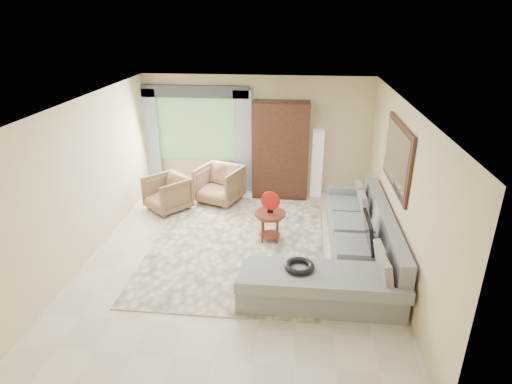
# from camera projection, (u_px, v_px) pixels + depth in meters

# --- Properties ---
(ground) EXTENTS (6.00, 6.00, 0.00)m
(ground) POSITION_uv_depth(u_px,v_px,m) (239.00, 256.00, 7.24)
(ground) COLOR silver
(ground) RESTS_ON ground
(area_rug) EXTENTS (3.03, 4.02, 0.02)m
(area_rug) POSITION_uv_depth(u_px,v_px,m) (238.00, 244.00, 7.62)
(area_rug) COLOR #F4ECC1
(area_rug) RESTS_ON ground
(sectional_sofa) EXTENTS (2.30, 3.46, 0.90)m
(sectional_sofa) POSITION_uv_depth(u_px,v_px,m) (348.00, 253.00, 6.81)
(sectional_sofa) COLOR gray
(sectional_sofa) RESTS_ON ground
(tv_screen) EXTENTS (0.14, 0.74, 0.48)m
(tv_screen) POSITION_uv_depth(u_px,v_px,m) (369.00, 232.00, 6.54)
(tv_screen) COLOR black
(tv_screen) RESTS_ON sectional_sofa
(garden_hose) EXTENTS (0.43, 0.43, 0.09)m
(garden_hose) POSITION_uv_depth(u_px,v_px,m) (299.00, 266.00, 5.97)
(garden_hose) COLOR black
(garden_hose) RESTS_ON sectional_sofa
(coffee_table) EXTENTS (0.55, 0.55, 0.55)m
(coffee_table) POSITION_uv_depth(u_px,v_px,m) (270.00, 226.00, 7.64)
(coffee_table) COLOR #532016
(coffee_table) RESTS_ON ground
(red_disc) EXTENTS (0.34, 0.09, 0.34)m
(red_disc) POSITION_uv_depth(u_px,v_px,m) (270.00, 201.00, 7.45)
(red_disc) COLOR #B51612
(red_disc) RESTS_ON coffee_table
(armchair_left) EXTENTS (1.11, 1.11, 0.72)m
(armchair_left) POSITION_uv_depth(u_px,v_px,m) (167.00, 193.00, 8.82)
(armchair_left) COLOR brown
(armchair_left) RESTS_ON ground
(armchair_right) EXTENTS (1.10, 1.12, 0.79)m
(armchair_right) POSITION_uv_depth(u_px,v_px,m) (219.00, 184.00, 9.19)
(armchair_right) COLOR #92714F
(armchair_right) RESTS_ON ground
(potted_plant) EXTENTS (0.58, 0.53, 0.54)m
(potted_plant) POSITION_uv_depth(u_px,v_px,m) (170.00, 181.00, 9.73)
(potted_plant) COLOR #999999
(potted_plant) RESTS_ON ground
(armoire) EXTENTS (1.20, 0.55, 2.10)m
(armoire) POSITION_uv_depth(u_px,v_px,m) (281.00, 150.00, 9.27)
(armoire) COLOR black
(armoire) RESTS_ON ground
(floor_lamp) EXTENTS (0.24, 0.24, 1.50)m
(floor_lamp) POSITION_uv_depth(u_px,v_px,m) (317.00, 164.00, 9.37)
(floor_lamp) COLOR silver
(floor_lamp) RESTS_ON ground
(window) EXTENTS (1.80, 0.04, 1.40)m
(window) POSITION_uv_depth(u_px,v_px,m) (197.00, 129.00, 9.54)
(window) COLOR #669E59
(window) RESTS_ON wall_back
(curtain_left) EXTENTS (0.40, 0.08, 2.30)m
(curtain_left) POSITION_uv_depth(u_px,v_px,m) (151.00, 140.00, 9.65)
(curtain_left) COLOR #9EB7CC
(curtain_left) RESTS_ON ground
(curtain_right) EXTENTS (0.40, 0.08, 2.30)m
(curtain_right) POSITION_uv_depth(u_px,v_px,m) (243.00, 143.00, 9.46)
(curtain_right) COLOR #9EB7CC
(curtain_right) RESTS_ON ground
(valance) EXTENTS (2.40, 0.12, 0.26)m
(valance) POSITION_uv_depth(u_px,v_px,m) (194.00, 91.00, 9.15)
(valance) COLOR #1E232D
(valance) RESTS_ON wall_back
(wall_mirror) EXTENTS (0.05, 1.70, 1.05)m
(wall_mirror) POSITION_uv_depth(u_px,v_px,m) (397.00, 156.00, 6.65)
(wall_mirror) COLOR black
(wall_mirror) RESTS_ON wall_right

